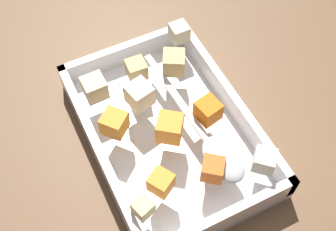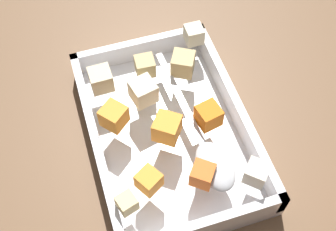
{
  "view_description": "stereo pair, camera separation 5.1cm",
  "coord_description": "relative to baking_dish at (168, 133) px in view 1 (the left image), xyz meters",
  "views": [
    {
      "loc": [
        0.29,
        -0.16,
        0.58
      ],
      "look_at": [
        -0.01,
        -0.01,
        0.06
      ],
      "focal_mm": 47.12,
      "sensor_mm": 36.0,
      "label": 1
    },
    {
      "loc": [
        0.31,
        -0.12,
        0.58
      ],
      "look_at": [
        -0.01,
        -0.01,
        0.06
      ],
      "focal_mm": 47.12,
      "sensor_mm": 36.0,
      "label": 2
    }
  ],
  "objects": [
    {
      "name": "carrot_chunk_rim_edge",
      "position": [
        -0.02,
        -0.07,
        0.05
      ],
      "size": [
        0.04,
        0.04,
        0.03
      ],
      "primitive_type": "cube",
      "rotation": [
        0.0,
        0.0,
        2.27
      ],
      "color": "orange",
      "rests_on": "baking_dish"
    },
    {
      "name": "parsnip_chunk_near_spoon",
      "position": [
        0.12,
        0.08,
        0.05
      ],
      "size": [
        0.04,
        0.04,
        0.03
      ],
      "primitive_type": "cube",
      "rotation": [
        0.0,
        0.0,
        2.4
      ],
      "color": "silver",
      "rests_on": "baking_dish"
    },
    {
      "name": "baking_dish",
      "position": [
        0.0,
        0.0,
        0.0
      ],
      "size": [
        0.33,
        0.22,
        0.05
      ],
      "color": "silver",
      "rests_on": "ground_plane"
    },
    {
      "name": "carrot_chunk_near_right",
      "position": [
        0.02,
        -0.01,
        0.05
      ],
      "size": [
        0.05,
        0.05,
        0.03
      ],
      "primitive_type": "cube",
      "rotation": [
        0.0,
        0.0,
        4.07
      ],
      "color": "orange",
      "rests_on": "baking_dish"
    },
    {
      "name": "carrot_chunk_near_left",
      "position": [
        0.1,
        0.02,
        0.05
      ],
      "size": [
        0.04,
        0.04,
        0.03
      ],
      "primitive_type": "cube",
      "rotation": [
        0.0,
        0.0,
        5.62
      ],
      "color": "orange",
      "rests_on": "baking_dish"
    },
    {
      "name": "potato_chunk_corner_ne",
      "position": [
        -0.05,
        -0.02,
        0.05
      ],
      "size": [
        0.04,
        0.04,
        0.03
      ],
      "primitive_type": "cube",
      "rotation": [
        0.0,
        0.0,
        3.37
      ],
      "color": "beige",
      "rests_on": "baking_dish"
    },
    {
      "name": "potato_chunk_mid_right",
      "position": [
        0.11,
        -0.09,
        0.05
      ],
      "size": [
        0.03,
        0.03,
        0.02
      ],
      "primitive_type": "cube",
      "rotation": [
        0.0,
        0.0,
        1.87
      ],
      "color": "#E0CC89",
      "rests_on": "baking_dish"
    },
    {
      "name": "potato_chunk_heap_top",
      "position": [
        -0.13,
        0.08,
        0.05
      ],
      "size": [
        0.03,
        0.03,
        0.03
      ],
      "primitive_type": "cube",
      "rotation": [
        0.0,
        0.0,
        4.7
      ],
      "color": "beige",
      "rests_on": "baking_dish"
    },
    {
      "name": "potato_chunk_corner_se",
      "position": [
        -0.08,
        0.05,
        0.05
      ],
      "size": [
        0.04,
        0.04,
        0.03
      ],
      "primitive_type": "cube",
      "rotation": [
        0.0,
        0.0,
        5.78
      ],
      "color": "tan",
      "rests_on": "baking_dish"
    },
    {
      "name": "carrot_chunk_corner_nw",
      "position": [
        0.09,
        -0.05,
        0.05
      ],
      "size": [
        0.04,
        0.04,
        0.03
      ],
      "primitive_type": "cube",
      "rotation": [
        0.0,
        0.0,
        2.11
      ],
      "color": "orange",
      "rests_on": "baking_dish"
    },
    {
      "name": "potato_chunk_corner_sw",
      "position": [
        -0.09,
        -0.08,
        0.05
      ],
      "size": [
        0.03,
        0.03,
        0.03
      ],
      "primitive_type": "cube",
      "rotation": [
        0.0,
        0.0,
        0.02
      ],
      "color": "beige",
      "rests_on": "baking_dish"
    },
    {
      "name": "potato_chunk_front_center",
      "position": [
        -0.09,
        -0.01,
        0.05
      ],
      "size": [
        0.03,
        0.03,
        0.03
      ],
      "primitive_type": "cube",
      "rotation": [
        0.0,
        0.0,
        4.65
      ],
      "color": "tan",
      "rests_on": "baking_dish"
    },
    {
      "name": "serving_spoon",
      "position": [
        0.08,
        0.03,
        0.05
      ],
      "size": [
        0.25,
        0.05,
        0.02
      ],
      "rotation": [
        0.0,
        0.0,
        3.2
      ],
      "color": "silver",
      "rests_on": "baking_dish"
    },
    {
      "name": "carrot_chunk_center",
      "position": [
        0.02,
        0.05,
        0.05
      ],
      "size": [
        0.04,
        0.04,
        0.03
      ],
      "primitive_type": "cube",
      "rotation": [
        0.0,
        0.0,
        1.78
      ],
      "color": "orange",
      "rests_on": "baking_dish"
    },
    {
      "name": "ground_plane",
      "position": [
        0.01,
        0.01,
        -0.02
      ],
      "size": [
        4.0,
        4.0,
        0.0
      ],
      "primitive_type": "plane",
      "color": "brown"
    }
  ]
}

